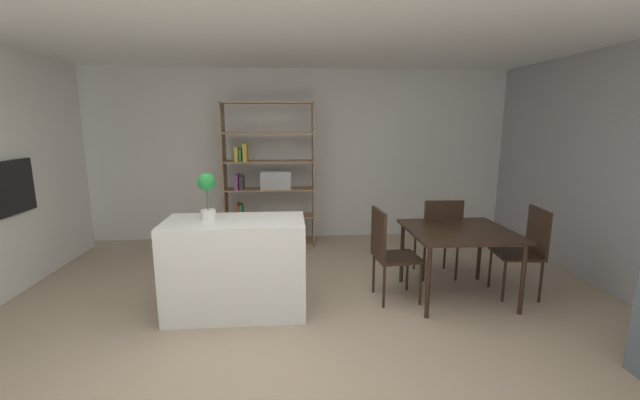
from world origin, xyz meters
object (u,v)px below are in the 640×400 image
(built_in_oven, at_px, (14,187))
(dining_chair_far, at_px, (439,232))
(dining_chair_window_side, at_px, (527,245))
(kitchen_island, at_px, (236,266))
(potted_plant_on_island, at_px, (207,191))
(open_bookshelf, at_px, (266,179))
(dining_table, at_px, (459,236))
(dining_chair_island_side, at_px, (388,248))

(built_in_oven, distance_m, dining_chair_far, 4.65)
(built_in_oven, xyz_separation_m, dining_chair_window_side, (5.35, -0.56, -0.59))
(kitchen_island, relative_size, dining_chair_window_side, 1.38)
(dining_chair_far, bearing_deg, potted_plant_on_island, 15.89)
(open_bookshelf, bearing_deg, dining_table, -44.18)
(built_in_oven, xyz_separation_m, dining_table, (4.61, -0.55, -0.48))
(dining_chair_window_side, bearing_deg, built_in_oven, -89.05)
(dining_chair_window_side, bearing_deg, open_bookshelf, -118.86)
(kitchen_island, height_order, open_bookshelf, open_bookshelf)
(dining_table, xyz_separation_m, dining_chair_window_side, (0.74, -0.01, -0.11))
(kitchen_island, distance_m, dining_chair_far, 2.34)
(built_in_oven, bearing_deg, potted_plant_on_island, -17.36)
(dining_chair_window_side, height_order, dining_chair_far, dining_chair_far)
(open_bookshelf, height_order, dining_chair_island_side, open_bookshelf)
(potted_plant_on_island, relative_size, open_bookshelf, 0.21)
(dining_chair_window_side, bearing_deg, kitchen_island, -80.46)
(open_bookshelf, xyz_separation_m, dining_chair_far, (2.07, -1.50, -0.43))
(open_bookshelf, bearing_deg, dining_chair_window_side, -35.78)
(dining_table, xyz_separation_m, dining_chair_island_side, (-0.74, -0.01, -0.10))
(kitchen_island, height_order, dining_chair_window_side, dining_chair_window_side)
(dining_table, height_order, dining_chair_island_side, dining_chair_island_side)
(kitchen_island, relative_size, dining_table, 1.26)
(kitchen_island, bearing_deg, dining_table, 3.79)
(dining_chair_far, bearing_deg, dining_table, 92.12)
(open_bookshelf, distance_m, dining_chair_far, 2.59)
(open_bookshelf, relative_size, dining_chair_island_side, 2.19)
(built_in_oven, height_order, dining_chair_far, built_in_oven)
(built_in_oven, bearing_deg, open_bookshelf, 29.91)
(potted_plant_on_island, xyz_separation_m, open_bookshelf, (0.42, 2.13, -0.19))
(kitchen_island, bearing_deg, open_bookshelf, 85.31)
(kitchen_island, relative_size, dining_chair_far, 1.37)
(dining_table, relative_size, dining_chair_island_side, 1.08)
(dining_table, distance_m, dining_chair_island_side, 0.75)
(potted_plant_on_island, distance_m, dining_table, 2.55)
(dining_chair_island_side, height_order, dining_chair_far, dining_chair_island_side)
(dining_table, bearing_deg, kitchen_island, -176.21)
(potted_plant_on_island, distance_m, dining_chair_far, 2.64)
(dining_chair_window_side, distance_m, dining_chair_far, 0.91)
(dining_chair_window_side, relative_size, dining_chair_far, 0.99)
(built_in_oven, relative_size, dining_chair_island_side, 0.63)
(potted_plant_on_island, xyz_separation_m, dining_table, (2.49, 0.12, -0.52))
(dining_chair_window_side, bearing_deg, potted_plant_on_island, -81.22)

